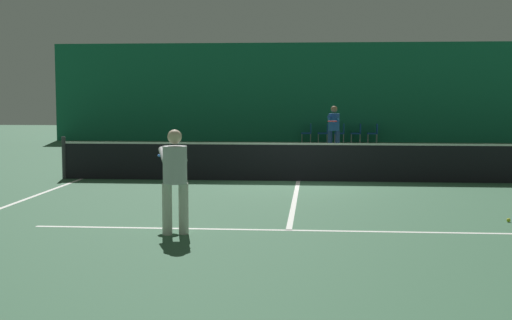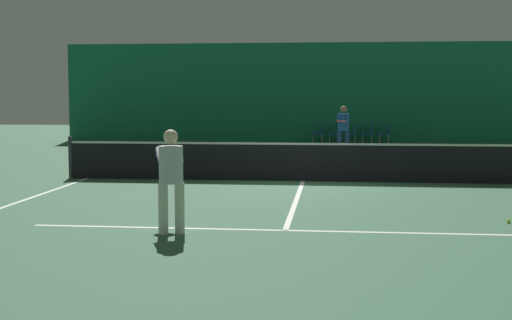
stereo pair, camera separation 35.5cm
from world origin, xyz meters
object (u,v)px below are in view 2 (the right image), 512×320
object	(u,v)px
player_far	(343,126)
courtside_chair_2	(352,132)
courtside_chair_1	(336,132)
player_near	(171,173)
tennis_ball	(509,221)
courtside_chair_0	(319,132)
courtside_chair_4	(386,132)
courtside_chair_3	(369,132)
tennis_net	(303,161)

from	to	relation	value
player_far	courtside_chair_2	size ratio (longest dim) A/B	2.05
player_far	courtside_chair_1	bearing A→B (deg)	-172.91
player_near	courtside_chair_2	xyz separation A→B (m)	(3.28, 20.79, -0.46)
tennis_ball	courtside_chair_1	bearing A→B (deg)	98.40
courtside_chair_0	courtside_chair_2	xyz separation A→B (m)	(1.45, 0.00, 0.00)
player_near	courtside_chair_4	bearing A→B (deg)	-31.25
courtside_chair_0	courtside_chair_1	size ratio (longest dim) A/B	1.00
courtside_chair_3	player_near	bearing A→B (deg)	-10.89
courtside_chair_0	courtside_chair_2	distance (m)	1.45
courtside_chair_1	tennis_net	bearing A→B (deg)	-3.35
tennis_net	courtside_chair_0	distance (m)	13.96
tennis_net	courtside_chair_3	bearing A→B (deg)	80.79
tennis_net	player_near	distance (m)	7.06
courtside_chair_0	tennis_ball	xyz separation A→B (m)	(3.58, -19.33, -0.45)
courtside_chair_1	courtside_chair_4	xyz separation A→B (m)	(2.17, 0.00, 0.00)
tennis_net	courtside_chair_1	size ratio (longest dim) A/B	14.29
player_near	courtside_chair_3	world-z (taller)	player_near
player_far	courtside_chair_1	xyz separation A→B (m)	(-0.25, 6.00, -0.52)
courtside_chair_2	tennis_net	bearing A→B (deg)	-6.30
courtside_chair_3	courtside_chair_4	bearing A→B (deg)	90.00
tennis_net	courtside_chair_1	world-z (taller)	tennis_net
tennis_net	courtside_chair_4	world-z (taller)	tennis_net
tennis_ball	player_near	bearing A→B (deg)	-164.81
player_far	tennis_net	bearing A→B (deg)	-2.99
courtside_chair_0	courtside_chair_1	bearing A→B (deg)	90.00
courtside_chair_1	courtside_chair_2	world-z (taller)	same
courtside_chair_4	tennis_ball	xyz separation A→B (m)	(0.68, -19.33, -0.45)
player_far	tennis_ball	world-z (taller)	player_far
courtside_chair_1	courtside_chair_2	distance (m)	0.72
player_far	tennis_ball	xyz separation A→B (m)	(2.60, -13.32, -0.97)
courtside_chair_4	courtside_chair_2	bearing A→B (deg)	-90.00
courtside_chair_4	courtside_chair_0	bearing A→B (deg)	-90.00
tennis_net	courtside_chair_2	distance (m)	14.05
player_far	courtside_chair_4	size ratio (longest dim) A/B	2.05
courtside_chair_1	courtside_chair_3	xyz separation A→B (m)	(1.45, 0.00, 0.00)
player_far	courtside_chair_3	xyz separation A→B (m)	(1.19, 6.00, -0.52)
courtside_chair_1	tennis_ball	size ratio (longest dim) A/B	12.73
courtside_chair_2	player_near	bearing A→B (deg)	-8.96
tennis_net	courtside_chair_2	xyz separation A→B (m)	(1.54, 13.96, -0.03)
player_near	tennis_ball	distance (m)	5.68
courtside_chair_0	tennis_net	bearing A→B (deg)	-0.39
tennis_net	courtside_chair_0	xyz separation A→B (m)	(0.09, 13.96, -0.03)
courtside_chair_3	tennis_ball	size ratio (longest dim) A/B	12.73
courtside_chair_4	tennis_net	bearing A→B (deg)	-12.07
courtside_chair_1	courtside_chair_4	distance (m)	2.17
courtside_chair_2	tennis_ball	distance (m)	19.45
player_near	courtside_chair_1	xyz separation A→B (m)	(2.55, 20.79, -0.46)
player_near	courtside_chair_0	bearing A→B (deg)	-23.48
courtside_chair_0	courtside_chair_3	size ratio (longest dim) A/B	1.00
tennis_net	courtside_chair_1	bearing A→B (deg)	86.65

